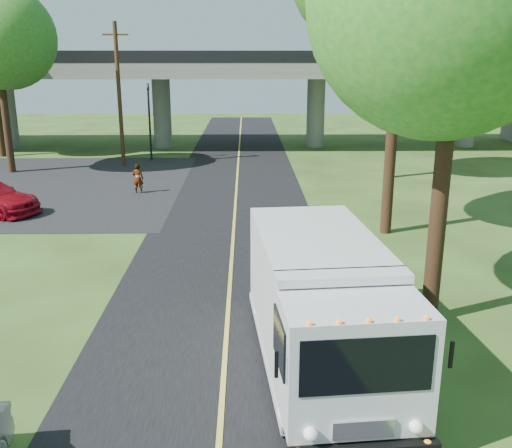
{
  "coord_description": "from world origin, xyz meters",
  "views": [
    {
      "loc": [
        0.52,
        -13.12,
        6.88
      ],
      "look_at": [
        0.84,
        4.84,
        1.6
      ],
      "focal_mm": 40.0,
      "sensor_mm": 36.0,
      "label": 1
    }
  ],
  "objects_px": {
    "utility_pole": "(119,94)",
    "step_van": "(322,303)",
    "tree_right_far": "(403,30)",
    "pedestrian": "(138,179)",
    "traffic_signal": "(149,114)"
  },
  "relations": [
    {
      "from": "tree_right_far",
      "to": "pedestrian",
      "type": "height_order",
      "value": "tree_right_far"
    },
    {
      "from": "traffic_signal",
      "to": "pedestrian",
      "type": "height_order",
      "value": "traffic_signal"
    },
    {
      "from": "tree_right_far",
      "to": "pedestrian",
      "type": "distance_m",
      "value": 16.59
    },
    {
      "from": "utility_pole",
      "to": "tree_right_far",
      "type": "bearing_deg",
      "value": -14.0
    },
    {
      "from": "traffic_signal",
      "to": "tree_right_far",
      "type": "xyz_separation_m",
      "value": [
        15.21,
        -6.16,
        5.1
      ]
    },
    {
      "from": "utility_pole",
      "to": "step_van",
      "type": "bearing_deg",
      "value": -69.2
    },
    {
      "from": "pedestrian",
      "to": "traffic_signal",
      "type": "bearing_deg",
      "value": -85.79
    },
    {
      "from": "tree_right_far",
      "to": "pedestrian",
      "type": "relative_size",
      "value": 7.01
    },
    {
      "from": "pedestrian",
      "to": "utility_pole",
      "type": "bearing_deg",
      "value": -74.01
    },
    {
      "from": "traffic_signal",
      "to": "utility_pole",
      "type": "relative_size",
      "value": 0.58
    },
    {
      "from": "utility_pole",
      "to": "pedestrian",
      "type": "height_order",
      "value": "utility_pole"
    },
    {
      "from": "tree_right_far",
      "to": "step_van",
      "type": "distance_m",
      "value": 23.44
    },
    {
      "from": "step_van",
      "to": "pedestrian",
      "type": "bearing_deg",
      "value": 107.61
    },
    {
      "from": "traffic_signal",
      "to": "utility_pole",
      "type": "distance_m",
      "value": 2.86
    },
    {
      "from": "traffic_signal",
      "to": "step_van",
      "type": "height_order",
      "value": "traffic_signal"
    }
  ]
}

